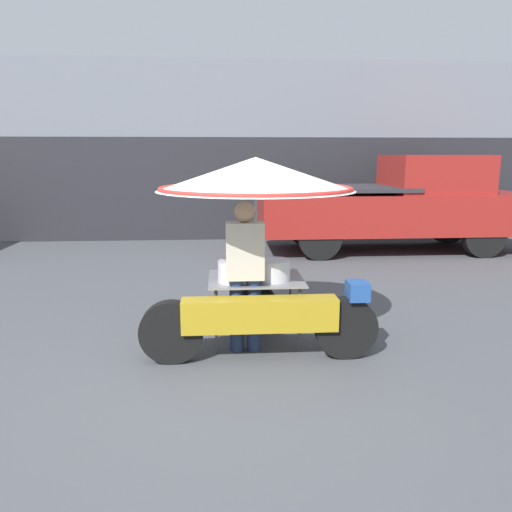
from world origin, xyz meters
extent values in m
plane|color=#4C4F54|center=(0.00, 0.00, 0.00)|extent=(36.00, 36.00, 0.00)
cube|color=gray|center=(0.00, 8.62, 2.07)|extent=(28.00, 2.00, 4.14)
cube|color=#28282D|center=(0.00, 7.59, 1.20)|extent=(23.80, 0.06, 2.40)
cylinder|color=black|center=(1.23, 0.34, 0.31)|extent=(0.62, 0.14, 0.62)
cylinder|color=black|center=(-0.49, 0.34, 0.31)|extent=(0.62, 0.14, 0.62)
cube|color=#B7931E|center=(0.37, 0.34, 0.47)|extent=(1.52, 0.24, 0.32)
cube|color=#234C93|center=(1.33, 0.34, 0.69)|extent=(0.20, 0.24, 0.18)
cylinder|color=black|center=(0.37, 1.15, 0.28)|extent=(0.56, 0.14, 0.56)
cylinder|color=#515156|center=(0.80, 0.55, 0.34)|extent=(0.03, 0.03, 0.68)
cylinder|color=#515156|center=(0.80, 1.25, 0.34)|extent=(0.03, 0.03, 0.68)
cylinder|color=#515156|center=(-0.06, 0.55, 0.34)|extent=(0.03, 0.03, 0.68)
cylinder|color=#515156|center=(-0.06, 1.25, 0.34)|extent=(0.03, 0.03, 0.68)
cube|color=gray|center=(0.37, 0.90, 0.69)|extent=(1.01, 0.82, 0.02)
cylinder|color=#B2B2B7|center=(0.37, 0.90, 1.17)|extent=(0.03, 0.03, 0.93)
cone|color=white|center=(0.37, 0.90, 1.81)|extent=(2.07, 2.07, 0.34)
torus|color=red|center=(0.37, 0.90, 1.65)|extent=(2.01, 2.01, 0.05)
cylinder|color=silver|center=(0.14, 0.76, 0.81)|extent=(0.36, 0.36, 0.22)
cylinder|color=silver|center=(0.54, 0.78, 0.81)|extent=(0.36, 0.36, 0.22)
cylinder|color=#B7B7BC|center=(0.32, 1.07, 0.75)|extent=(0.31, 0.31, 0.10)
cylinder|color=red|center=(0.64, 1.13, 0.78)|extent=(0.21, 0.21, 0.16)
cylinder|color=navy|center=(0.15, 0.60, 0.38)|extent=(0.14, 0.14, 0.77)
cylinder|color=navy|center=(0.33, 0.60, 0.38)|extent=(0.14, 0.14, 0.77)
cube|color=beige|center=(0.24, 0.60, 1.06)|extent=(0.38, 0.22, 0.58)
sphere|color=tan|center=(0.24, 0.60, 1.45)|extent=(0.21, 0.21, 0.21)
cylinder|color=black|center=(5.19, 5.07, 0.42)|extent=(0.84, 0.24, 0.84)
cylinder|color=black|center=(5.19, 6.67, 0.42)|extent=(0.84, 0.24, 0.84)
cylinder|color=black|center=(1.90, 5.07, 0.42)|extent=(0.84, 0.24, 0.84)
cylinder|color=black|center=(1.90, 6.67, 0.42)|extent=(0.84, 0.24, 0.84)
cube|color=#A3231E|center=(3.55, 5.87, 0.82)|extent=(5.47, 1.88, 0.81)
cube|color=#A3231E|center=(4.42, 5.87, 1.61)|extent=(1.86, 1.73, 0.77)
cube|color=#2D2D33|center=(2.45, 5.87, 1.33)|extent=(2.85, 1.81, 0.08)
camera|label=1|loc=(-0.01, -4.30, 2.00)|focal=35.00mm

